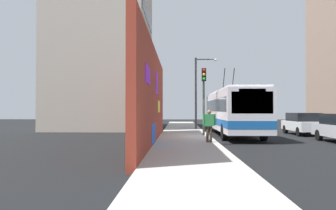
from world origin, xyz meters
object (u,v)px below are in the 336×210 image
(parked_car_white, at_px, (304,123))
(street_lamp, at_px, (199,87))
(city_bus, at_px, (232,111))
(traffic_light, at_px, (204,90))
(pedestrian_at_curb, at_px, (209,123))

(parked_car_white, distance_m, street_lamp, 9.20)
(city_bus, height_order, parked_car_white, city_bus)
(city_bus, bearing_deg, traffic_light, 128.77)
(city_bus, xyz_separation_m, parked_car_white, (0.63, -5.20, -0.91))
(street_lamp, bearing_deg, traffic_light, 178.90)
(pedestrian_at_curb, distance_m, street_lamp, 12.08)
(city_bus, relative_size, street_lamp, 1.91)
(traffic_light, bearing_deg, street_lamp, -1.10)
(traffic_light, bearing_deg, city_bus, -51.23)
(traffic_light, distance_m, street_lamp, 7.29)
(traffic_light, bearing_deg, pedestrian_at_curb, 178.73)
(pedestrian_at_curb, height_order, traffic_light, traffic_light)
(parked_car_white, bearing_deg, city_bus, 96.89)
(street_lamp, bearing_deg, pedestrian_at_curb, 178.84)
(pedestrian_at_curb, relative_size, street_lamp, 0.26)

